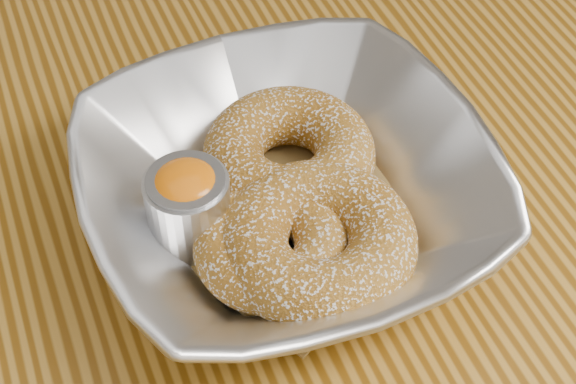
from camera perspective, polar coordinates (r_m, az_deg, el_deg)
name	(u,v)px	position (r m, az deg, el deg)	size (l,w,h in m)	color
table	(285,315)	(0.63, -0.22, -7.98)	(1.20, 0.80, 0.75)	#8D5F1B
serving_bowl	(288,192)	(0.53, 0.00, 0.01)	(0.25, 0.25, 0.06)	silver
parchment	(288,214)	(0.55, 0.00, -1.45)	(0.14, 0.14, 0.00)	olive
donut_back	(289,154)	(0.55, 0.07, 2.46)	(0.11, 0.11, 0.04)	#915D1A
donut_front	(318,242)	(0.51, 1.94, -3.25)	(0.12, 0.12, 0.04)	#915D1A
donut_extra	(271,246)	(0.51, -1.10, -3.52)	(0.09, 0.09, 0.03)	#915D1A
ramekin	(188,204)	(0.52, -6.47, -0.78)	(0.05, 0.05, 0.06)	silver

